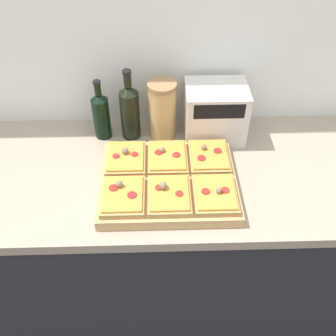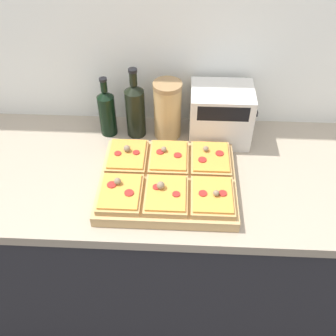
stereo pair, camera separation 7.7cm
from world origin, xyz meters
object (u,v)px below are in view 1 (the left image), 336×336
cutting_board (168,182)px  wine_bottle (130,110)px  grain_jar_tall (162,110)px  toaster_oven (215,112)px  olive_oil_bottle (101,114)px

cutting_board → wine_bottle: bearing=115.5°
grain_jar_tall → toaster_oven: (0.21, -0.01, -0.01)m
wine_bottle → cutting_board: bearing=-64.5°
olive_oil_bottle → grain_jar_tall: bearing=0.0°
wine_bottle → toaster_oven: size_ratio=1.13×
wine_bottle → toaster_oven: (0.33, -0.01, -0.01)m
olive_oil_bottle → wine_bottle: wine_bottle is taller
wine_bottle → grain_jar_tall: bearing=0.0°
wine_bottle → toaster_oven: wine_bottle is taller
grain_jar_tall → toaster_oven: 0.21m
grain_jar_tall → toaster_oven: bearing=-2.4°
cutting_board → wine_bottle: size_ratio=1.61×
olive_oil_bottle → wine_bottle: bearing=0.0°
cutting_board → olive_oil_bottle: olive_oil_bottle is taller
cutting_board → grain_jar_tall: bearing=92.9°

